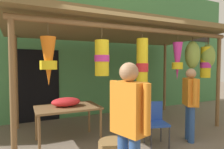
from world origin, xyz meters
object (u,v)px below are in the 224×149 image
flower_heap_on_table (67,102)px  vendor_in_orange (129,120)px  display_table (68,110)px  wicker_basket_by_table (114,149)px  folding_chair (155,119)px  shopper_by_bananas (190,99)px

flower_heap_on_table → vendor_in_orange: size_ratio=0.36×
display_table → wicker_basket_by_table: (0.57, -0.99, -0.53)m
folding_chair → display_table: bearing=150.7°
flower_heap_on_table → shopper_by_bananas: 2.55m
vendor_in_orange → display_table: bearing=97.3°
vendor_in_orange → shopper_by_bananas: bearing=25.6°
folding_chair → vendor_in_orange: size_ratio=0.52×
flower_heap_on_table → folding_chair: 1.81m
flower_heap_on_table → shopper_by_bananas: bearing=-24.6°
vendor_in_orange → shopper_by_bananas: vendor_in_orange is taller
shopper_by_bananas → vendor_in_orange: bearing=-154.4°
display_table → flower_heap_on_table: flower_heap_on_table is taller
wicker_basket_by_table → vendor_in_orange: 1.35m
flower_heap_on_table → folding_chair: bearing=-30.0°
display_table → vendor_in_orange: 2.05m
display_table → shopper_by_bananas: 2.53m
folding_chair → vendor_in_orange: 1.77m
wicker_basket_by_table → vendor_in_orange: (-0.32, -1.02, 0.81)m
folding_chair → vendor_in_orange: (-1.28, -1.15, 0.45)m
flower_heap_on_table → vendor_in_orange: vendor_in_orange is taller
wicker_basket_by_table → shopper_by_bananas: size_ratio=0.36×
folding_chair → shopper_by_bananas: size_ratio=0.56×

